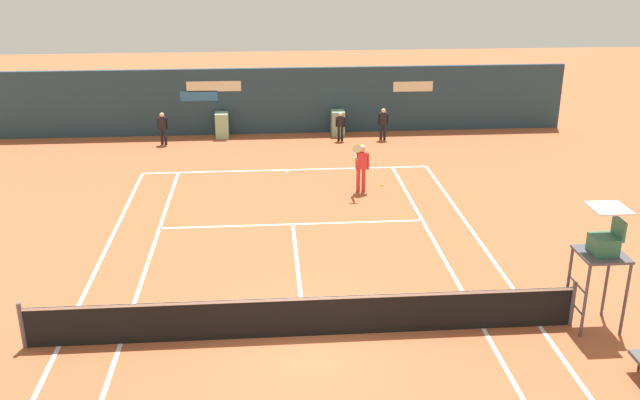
{
  "coord_description": "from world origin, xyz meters",
  "views": [
    {
      "loc": [
        -0.75,
        -13.58,
        8.33
      ],
      "look_at": [
        0.83,
        6.31,
        0.8
      ],
      "focal_mm": 39.97,
      "sensor_mm": 36.0,
      "label": 1
    }
  ],
  "objects_px": {
    "tennis_ball_by_sideline": "(149,261)",
    "ball_kid_left_post": "(163,126)",
    "ball_kid_right_post": "(383,122)",
    "tennis_ball_mid_court": "(382,185)",
    "ball_kid_centre_post": "(340,125)",
    "umpire_chair": "(603,249)",
    "player_on_baseline": "(361,164)"
  },
  "relations": [
    {
      "from": "tennis_ball_by_sideline",
      "to": "ball_kid_left_post",
      "type": "bearing_deg",
      "value": 94.99
    },
    {
      "from": "ball_kid_right_post",
      "to": "tennis_ball_mid_court",
      "type": "bearing_deg",
      "value": 83.28
    },
    {
      "from": "ball_kid_centre_post",
      "to": "umpire_chair",
      "type": "bearing_deg",
      "value": 112.19
    },
    {
      "from": "ball_kid_centre_post",
      "to": "tennis_ball_by_sideline",
      "type": "xyz_separation_m",
      "value": [
        -6.41,
        -11.38,
        -0.68
      ]
    },
    {
      "from": "ball_kid_centre_post",
      "to": "tennis_ball_by_sideline",
      "type": "distance_m",
      "value": 13.08
    },
    {
      "from": "umpire_chair",
      "to": "tennis_ball_mid_court",
      "type": "relative_size",
      "value": 42.11
    },
    {
      "from": "ball_kid_left_post",
      "to": "tennis_ball_by_sideline",
      "type": "height_order",
      "value": "ball_kid_left_post"
    },
    {
      "from": "ball_kid_left_post",
      "to": "tennis_ball_mid_court",
      "type": "height_order",
      "value": "ball_kid_left_post"
    },
    {
      "from": "player_on_baseline",
      "to": "ball_kid_right_post",
      "type": "height_order",
      "value": "player_on_baseline"
    },
    {
      "from": "tennis_ball_mid_court",
      "to": "tennis_ball_by_sideline",
      "type": "xyz_separation_m",
      "value": [
        -7.25,
        -5.58,
        0.0
      ]
    },
    {
      "from": "ball_kid_centre_post",
      "to": "ball_kid_left_post",
      "type": "relative_size",
      "value": 0.91
    },
    {
      "from": "ball_kid_left_post",
      "to": "tennis_ball_mid_court",
      "type": "distance_m",
      "value": 10.11
    },
    {
      "from": "tennis_ball_mid_court",
      "to": "ball_kid_centre_post",
      "type": "bearing_deg",
      "value": 98.2
    },
    {
      "from": "umpire_chair",
      "to": "tennis_ball_mid_court",
      "type": "distance_m",
      "value": 10.42
    },
    {
      "from": "player_on_baseline",
      "to": "tennis_ball_mid_court",
      "type": "xyz_separation_m",
      "value": [
        0.82,
        0.57,
        -0.96
      ]
    },
    {
      "from": "ball_kid_left_post",
      "to": "tennis_ball_by_sideline",
      "type": "distance_m",
      "value": 11.45
    },
    {
      "from": "umpire_chair",
      "to": "tennis_ball_by_sideline",
      "type": "xyz_separation_m",
      "value": [
        -10.47,
        4.15,
        -1.85
      ]
    },
    {
      "from": "ball_kid_centre_post",
      "to": "ball_kid_right_post",
      "type": "relative_size",
      "value": 0.9
    },
    {
      "from": "player_on_baseline",
      "to": "ball_kid_left_post",
      "type": "height_order",
      "value": "player_on_baseline"
    },
    {
      "from": "ball_kid_right_post",
      "to": "ball_kid_left_post",
      "type": "height_order",
      "value": "same"
    },
    {
      "from": "umpire_chair",
      "to": "ball_kid_right_post",
      "type": "xyz_separation_m",
      "value": [
        -2.24,
        15.54,
        -1.09
      ]
    },
    {
      "from": "ball_kid_right_post",
      "to": "tennis_ball_mid_court",
      "type": "relative_size",
      "value": 20.15
    },
    {
      "from": "player_on_baseline",
      "to": "tennis_ball_mid_court",
      "type": "height_order",
      "value": "player_on_baseline"
    },
    {
      "from": "ball_kid_right_post",
      "to": "tennis_ball_mid_court",
      "type": "distance_m",
      "value": 5.94
    },
    {
      "from": "player_on_baseline",
      "to": "umpire_chair",
      "type": "bearing_deg",
      "value": 112.74
    },
    {
      "from": "umpire_chair",
      "to": "ball_kid_left_post",
      "type": "xyz_separation_m",
      "value": [
        -11.47,
        15.54,
        -1.09
      ]
    },
    {
      "from": "umpire_chair",
      "to": "ball_kid_centre_post",
      "type": "xyz_separation_m",
      "value": [
        -4.06,
        15.54,
        -1.16
      ]
    },
    {
      "from": "umpire_chair",
      "to": "tennis_ball_by_sideline",
      "type": "height_order",
      "value": "umpire_chair"
    },
    {
      "from": "player_on_baseline",
      "to": "ball_kid_right_post",
      "type": "bearing_deg",
      "value": -106.82
    },
    {
      "from": "ball_kid_centre_post",
      "to": "ball_kid_left_post",
      "type": "distance_m",
      "value": 7.4
    },
    {
      "from": "umpire_chair",
      "to": "player_on_baseline",
      "type": "bearing_deg",
      "value": 23.81
    },
    {
      "from": "umpire_chair",
      "to": "ball_kid_centre_post",
      "type": "height_order",
      "value": "umpire_chair"
    }
  ]
}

